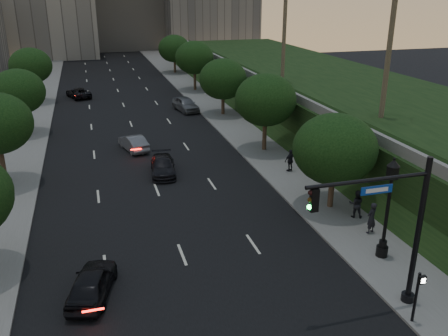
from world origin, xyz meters
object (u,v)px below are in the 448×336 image
object	(u,v)px
street_lamp	(387,213)
sedan_far_left	(78,93)
pedestrian_c	(290,160)
traffic_signal_mast	(396,234)
pedestrian_a	(371,218)
sedan_near_right	(163,166)
pedestrian_b	(356,204)
sedan_far_right	(186,104)
sedan_mid_left	(133,143)
sedan_near_left	(92,283)

from	to	relation	value
street_lamp	sedan_far_left	xyz separation A→B (m)	(-15.19, 44.95, -1.98)
street_lamp	sedan_far_left	distance (m)	47.49
pedestrian_c	sedan_far_left	bearing A→B (deg)	-78.10
pedestrian_c	traffic_signal_mast	bearing A→B (deg)	67.43
sedan_far_left	pedestrian_a	size ratio (longest dim) A/B	2.50
street_lamp	pedestrian_c	world-z (taller)	street_lamp
sedan_near_right	pedestrian_c	world-z (taller)	pedestrian_c
sedan_far_left	pedestrian_b	world-z (taller)	pedestrian_b
pedestrian_a	pedestrian_c	size ratio (longest dim) A/B	1.09
sedan_far_left	sedan_near_right	world-z (taller)	sedan_far_left
sedan_far_right	sedan_mid_left	bearing A→B (deg)	-130.75
sedan_far_left	pedestrian_c	xyz separation A→B (m)	(15.54, -32.24, 0.36)
sedan_far_left	sedan_near_right	size ratio (longest dim) A/B	1.06
sedan_mid_left	sedan_near_right	bearing A→B (deg)	88.99
sedan_near_left	pedestrian_a	bearing A→B (deg)	-158.62
sedan_mid_left	sedan_far_right	size ratio (longest dim) A/B	0.87
street_lamp	pedestrian_c	xyz separation A→B (m)	(0.34, 12.71, -1.62)
sedan_far_right	pedestrian_b	size ratio (longest dim) A/B	2.71
sedan_mid_left	pedestrian_a	xyz separation A→B (m)	(11.41, -19.19, 0.40)
street_lamp	pedestrian_a	distance (m)	2.95
traffic_signal_mast	sedan_far_left	size ratio (longest dim) A/B	1.49
sedan_near_right	pedestrian_b	size ratio (longest dim) A/B	2.51
sedan_near_right	sedan_far_right	world-z (taller)	sedan_far_right
pedestrian_a	pedestrian_c	distance (m)	10.34
sedan_far_left	pedestrian_a	bearing A→B (deg)	91.74
pedestrian_a	pedestrian_c	world-z (taller)	pedestrian_a
sedan_near_right	pedestrian_b	distance (m)	14.78
sedan_mid_left	pedestrian_c	size ratio (longest dim) A/B	2.41
pedestrian_b	pedestrian_c	bearing A→B (deg)	-59.78
street_lamp	sedan_near_left	distance (m)	14.81
street_lamp	pedestrian_c	distance (m)	12.82
pedestrian_b	sedan_mid_left	bearing A→B (deg)	-30.42
traffic_signal_mast	pedestrian_a	xyz separation A→B (m)	(2.98, 6.04, -2.59)
sedan_far_left	pedestrian_a	distance (m)	45.48
traffic_signal_mast	pedestrian_b	size ratio (longest dim) A/B	3.95
sedan_near_right	sedan_far_right	xyz separation A→B (m)	(5.72, 18.98, 0.17)
pedestrian_c	sedan_near_left	bearing A→B (deg)	24.58
sedan_mid_left	sedan_near_right	distance (m)	6.57
sedan_near_left	pedestrian_c	world-z (taller)	pedestrian_c
traffic_signal_mast	sedan_far_right	xyz separation A→B (m)	(-1.16, 37.83, -2.86)
street_lamp	sedan_near_right	distance (m)	17.80
sedan_far_left	pedestrian_c	world-z (taller)	pedestrian_c
sedan_mid_left	sedan_near_right	world-z (taller)	sedan_mid_left
traffic_signal_mast	sedan_near_right	world-z (taller)	traffic_signal_mast
sedan_near_left	pedestrian_b	world-z (taller)	pedestrian_b
pedestrian_c	street_lamp	bearing A→B (deg)	74.63
sedan_near_left	pedestrian_c	size ratio (longest dim) A/B	2.41
sedan_far_right	pedestrian_a	xyz separation A→B (m)	(4.14, -31.79, 0.27)
pedestrian_b	pedestrian_c	xyz separation A→B (m)	(-0.69, 8.32, -0.02)
traffic_signal_mast	pedestrian_a	bearing A→B (deg)	63.70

